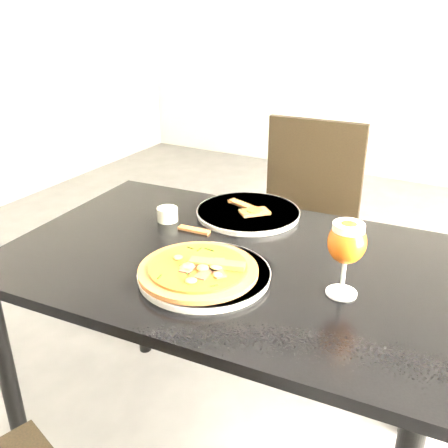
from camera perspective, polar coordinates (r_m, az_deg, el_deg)
The scene contains 10 objects.
ground at distance 1.93m, azimuth 2.45°, elevation -21.88°, with size 6.00×6.00×0.00m, color #545457.
dining_table at distance 1.42m, azimuth 0.14°, elevation -6.71°, with size 1.25×0.88×0.75m.
chair_far at distance 2.13m, azimuth 8.88°, elevation -0.14°, with size 0.46×0.46×0.94m.
plate_main at distance 1.26m, azimuth -2.27°, elevation -5.76°, with size 0.33×0.33×0.02m, color silver.
pizza at distance 1.25m, azimuth -2.90°, elevation -5.15°, with size 0.30×0.30×0.03m.
plate_second at distance 1.62m, azimuth 2.77°, elevation 1.30°, with size 0.33×0.33×0.02m, color silver.
crust_scraps at distance 1.61m, azimuth 3.02°, elevation 1.70°, with size 0.17×0.12×0.01m.
loose_crust at distance 1.51m, azimuth -3.44°, elevation -0.67°, with size 0.10×0.02×0.01m, color brown.
sauce_cup at distance 1.58m, azimuth -6.48°, elevation 1.18°, with size 0.07×0.07×0.04m.
beer_glass at distance 1.17m, azimuth 13.87°, elevation -2.12°, with size 0.09×0.09×0.19m.
Camera 1 is at (0.58, -1.21, 1.39)m, focal length 40.00 mm.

